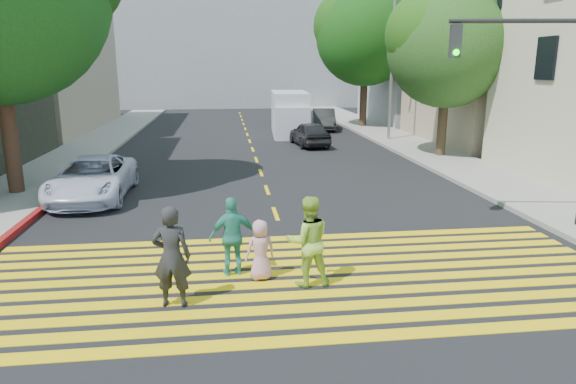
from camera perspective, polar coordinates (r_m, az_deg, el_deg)
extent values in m
plane|color=black|center=(9.58, 2.26, -12.51)|extent=(120.00, 120.00, 0.00)
cube|color=gray|center=(31.55, -20.06, 5.44)|extent=(3.00, 40.00, 0.15)
cube|color=gray|center=(25.81, 15.68, 4.05)|extent=(3.00, 60.00, 0.15)
cube|color=maroon|center=(16.02, -26.81, -2.76)|extent=(0.20, 8.00, 0.16)
cube|color=yellow|center=(8.53, 3.61, -16.02)|extent=(13.40, 0.35, 0.01)
cube|color=yellow|center=(9.00, 2.95, -14.29)|extent=(13.40, 0.35, 0.01)
cube|color=yellow|center=(9.48, 2.36, -12.74)|extent=(13.40, 0.35, 0.01)
cube|color=yellow|center=(9.97, 1.84, -11.34)|extent=(13.40, 0.35, 0.01)
cube|color=yellow|center=(10.47, 1.37, -10.07)|extent=(13.40, 0.35, 0.01)
cube|color=yellow|center=(10.97, 0.94, -8.91)|extent=(13.40, 0.35, 0.01)
cube|color=yellow|center=(11.47, 0.56, -7.86)|extent=(13.40, 0.35, 0.01)
cube|color=yellow|center=(11.98, 0.21, -6.89)|extent=(13.40, 0.35, 0.01)
cube|color=yellow|center=(12.49, -0.11, -6.00)|extent=(13.40, 0.35, 0.01)
cube|color=yellow|center=(13.01, -0.41, -5.18)|extent=(13.40, 0.35, 0.01)
cube|color=yellow|center=(15.14, -1.40, -2.42)|extent=(0.12, 1.40, 0.01)
cube|color=yellow|center=(18.03, -2.35, 0.24)|extent=(0.12, 1.40, 0.01)
cube|color=yellow|center=(20.94, -3.03, 2.16)|extent=(0.12, 1.40, 0.01)
cube|color=yellow|center=(23.88, -3.55, 3.61)|extent=(0.12, 1.40, 0.01)
cube|color=yellow|center=(26.84, -3.96, 4.75)|extent=(0.12, 1.40, 0.01)
cube|color=yellow|center=(29.80, -4.28, 5.65)|extent=(0.12, 1.40, 0.01)
cube|color=yellow|center=(32.77, -4.55, 6.40)|extent=(0.12, 1.40, 0.01)
cube|color=yellow|center=(35.74, -4.77, 7.02)|extent=(0.12, 1.40, 0.01)
cube|color=yellow|center=(38.72, -4.96, 7.54)|extent=(0.12, 1.40, 0.01)
cube|color=yellow|center=(41.70, -5.13, 7.99)|extent=(0.12, 1.40, 0.01)
cube|color=yellow|center=(44.68, -5.27, 8.38)|extent=(0.12, 1.40, 0.01)
cube|color=yellow|center=(47.67, -5.39, 8.72)|extent=(0.12, 1.40, 0.01)
cube|color=tan|center=(32.00, 24.59, 14.02)|extent=(10.00, 10.00, 10.00)
cube|color=gray|center=(41.82, 16.59, 14.36)|extent=(10.00, 10.00, 10.00)
cube|color=gray|center=(56.50, -5.84, 15.59)|extent=(30.00, 8.00, 12.00)
cylinder|color=#3F2216|center=(19.15, -28.45, 5.02)|extent=(0.54, 0.54, 3.71)
cylinder|color=black|center=(25.13, 16.73, 6.88)|extent=(0.49, 0.49, 2.88)
sphere|color=black|center=(24.98, 17.33, 15.12)|extent=(6.26, 6.26, 5.43)
sphere|color=#193C12|center=(25.59, 19.75, 16.73)|extent=(4.70, 4.70, 4.07)
sphere|color=#1B640D|center=(24.60, 15.31, 16.55)|extent=(4.38, 4.38, 3.80)
cylinder|color=#4B3426|center=(36.46, 8.36, 9.82)|extent=(0.65, 0.65, 3.52)
sphere|color=#0E480A|center=(36.43, 8.62, 16.79)|extent=(8.80, 8.80, 6.70)
sphere|color=black|center=(36.66, 10.94, 18.26)|extent=(6.60, 6.60, 5.02)
sphere|color=black|center=(36.43, 6.69, 17.91)|extent=(6.16, 6.16, 4.69)
imported|color=#262629|center=(9.44, -12.80, -7.02)|extent=(0.73, 0.52, 1.89)
imported|color=#9ECD46|center=(10.09, 2.26, -5.49)|extent=(0.93, 0.74, 1.82)
imported|color=#CC90A9|center=(10.44, -3.09, -6.46)|extent=(0.70, 0.55, 1.26)
imported|color=teal|center=(10.63, -6.16, -4.96)|extent=(1.03, 0.56, 1.67)
imported|color=silver|center=(17.88, -20.88, 1.43)|extent=(2.27, 4.90, 1.36)
imported|color=black|center=(27.96, 2.41, 6.49)|extent=(1.95, 4.02, 1.32)
imported|color=#A0A9B4|center=(40.81, -0.21, 8.79)|extent=(2.05, 4.40, 1.24)
imported|color=black|center=(35.21, 3.97, 8.06)|extent=(2.05, 4.39, 1.39)
cube|color=silver|center=(32.59, 0.18, 8.74)|extent=(2.46, 5.44, 2.66)
cube|color=silver|center=(30.31, 0.46, 7.64)|extent=(2.10, 1.40, 1.91)
cylinder|color=black|center=(30.75, -1.19, 6.64)|extent=(0.31, 0.76, 0.74)
cylinder|color=black|center=(30.86, 1.99, 6.66)|extent=(0.31, 0.76, 0.74)
cylinder|color=#2A2A2A|center=(34.55, -1.44, 7.43)|extent=(0.31, 0.76, 0.74)
cylinder|color=black|center=(34.65, 1.39, 7.45)|extent=(0.31, 0.76, 0.74)
cylinder|color=#292929|center=(14.33, 25.09, 16.84)|extent=(3.76, 0.67, 0.11)
cube|color=#2E2E30|center=(13.74, 18.11, 15.63)|extent=(0.28, 0.28, 0.80)
sphere|color=#05E100|center=(13.60, 18.18, 14.53)|extent=(0.17, 0.17, 0.15)
cylinder|color=gray|center=(29.94, 11.50, 14.33)|extent=(0.19, 0.19, 9.24)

